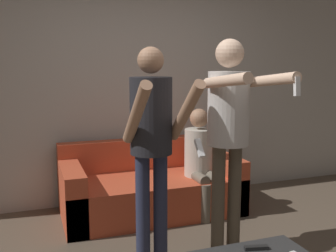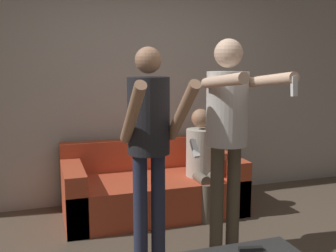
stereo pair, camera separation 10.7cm
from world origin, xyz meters
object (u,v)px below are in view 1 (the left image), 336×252
Objects in this scene: person_seated at (201,158)px; remote_far at (256,248)px; person_standing_left at (152,134)px; couch at (150,188)px; person_standing_right at (229,121)px.

remote_far is (-0.39, -1.68, -0.15)m from person_seated.
person_seated is at bearing 47.72° from person_standing_left.
remote_far is at bearing -103.11° from person_seated.
couch is 0.64m from person_seated.
person_standing_left is at bearing 179.95° from person_standing_right.
person_standing_left is at bearing 118.36° from remote_far.
remote_far is at bearing -61.64° from person_standing_left.
person_seated is (0.49, -0.21, 0.34)m from couch.
person_seated is 1.74m from remote_far.
person_standing_left is at bearing -132.28° from person_seated.
person_standing_right reaches higher than person_standing_left.
person_standing_right is (0.32, -1.11, 0.87)m from couch.
person_standing_left is at bearing -106.21° from couch.
person_standing_right is at bearing -100.69° from person_seated.
remote_far is at bearing -86.95° from couch.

